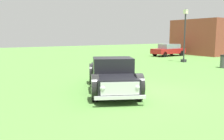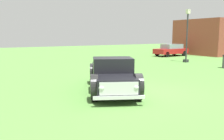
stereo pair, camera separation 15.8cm
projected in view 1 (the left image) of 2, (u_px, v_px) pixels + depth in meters
ground_plane at (136, 92)px, 10.08m from camera, size 80.00×80.00×0.00m
pickup_truck_foreground at (113, 76)px, 9.89m from camera, size 5.02×3.58×1.46m
sedan_distant_a at (169, 50)px, 27.05m from camera, size 1.82×4.11×1.35m
lamp_post_near at (185, 35)px, 20.68m from camera, size 0.36×0.36×4.58m
trash_can at (224, 61)px, 17.27m from camera, size 0.59×0.59×0.95m
brick_pavilion at (202, 37)px, 29.19m from camera, size 6.63×4.40×4.19m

